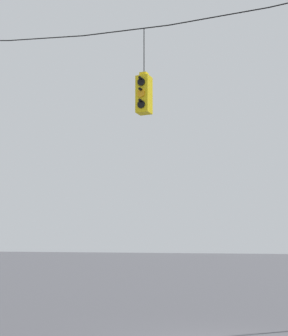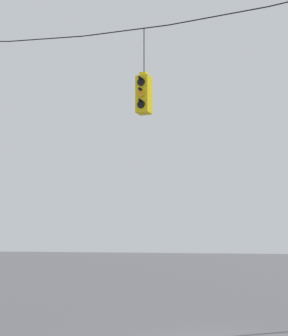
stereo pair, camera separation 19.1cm
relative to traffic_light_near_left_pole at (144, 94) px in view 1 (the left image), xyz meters
The scene contains 2 objects.
span_wire 2.80m from the traffic_light_near_left_pole, ahead, with size 17.62×0.03×0.84m.
traffic_light_near_left_pole is the anchor object (origin of this frame).
Camera 1 is at (3.09, -11.64, 2.31)m, focal length 55.00 mm.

